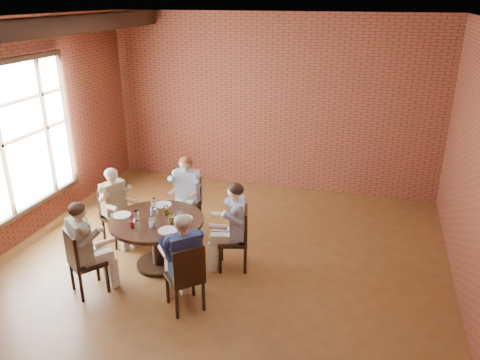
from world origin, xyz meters
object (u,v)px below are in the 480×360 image
(diner_d, at_px, (86,248))
(diner_c, at_px, (116,207))
(diner_a, at_px, (233,227))
(chair_a, at_px, (239,236))
(chair_c, at_px, (114,213))
(smartphone, at_px, (169,230))
(dining_table, at_px, (157,233))
(chair_b, at_px, (188,201))
(diner_e, at_px, (184,262))
(chair_e, at_px, (187,276))
(diner_b, at_px, (186,195))
(chair_d, at_px, (81,260))

(diner_d, bearing_deg, diner_c, -40.10)
(diner_a, bearing_deg, chair_a, 90.00)
(chair_c, distance_m, smartphone, 1.49)
(dining_table, height_order, chair_a, chair_a)
(chair_b, relative_size, diner_d, 0.70)
(chair_c, distance_m, diner_e, 2.14)
(dining_table, bearing_deg, diner_a, 14.84)
(chair_a, bearing_deg, diner_c, -109.06)
(chair_a, bearing_deg, diner_e, -34.10)
(chair_a, xyz_separation_m, chair_e, (-0.32, -1.14, -0.00))
(diner_b, xyz_separation_m, diner_c, (-0.88, -0.70, -0.02))
(chair_b, relative_size, diner_e, 0.70)
(dining_table, distance_m, chair_c, 1.09)
(chair_a, relative_size, diner_d, 0.71)
(diner_b, xyz_separation_m, chair_e, (0.83, -1.99, -0.14))
(diner_a, xyz_separation_m, chair_b, (-1.07, 0.95, -0.15))
(dining_table, relative_size, diner_d, 1.03)
(chair_b, relative_size, chair_e, 0.99)
(diner_d, distance_m, diner_e, 1.34)
(chair_b, bearing_deg, diner_c, -140.13)
(chair_b, height_order, chair_e, chair_e)
(chair_c, relative_size, chair_e, 0.97)
(chair_d, xyz_separation_m, smartphone, (0.95, 0.64, 0.26))
(dining_table, xyz_separation_m, diner_a, (1.04, 0.27, 0.12))
(smartphone, bearing_deg, chair_b, 86.45)
(diner_a, distance_m, chair_c, 2.03)
(dining_table, xyz_separation_m, chair_b, (-0.03, 1.22, -0.03))
(chair_a, relative_size, chair_c, 1.04)
(chair_a, xyz_separation_m, chair_d, (-1.77, -1.18, -0.00))
(diner_d, bearing_deg, dining_table, -90.00)
(chair_c, distance_m, chair_d, 1.40)
(diner_c, bearing_deg, chair_c, 90.00)
(chair_a, relative_size, diner_a, 0.71)
(diner_c, height_order, diner_e, diner_e)
(chair_b, xyz_separation_m, diner_c, (-0.88, -0.78, 0.13))
(chair_c, bearing_deg, chair_d, -140.62)
(chair_c, xyz_separation_m, smartphone, (1.28, -0.72, 0.27))
(chair_d, xyz_separation_m, diner_e, (1.39, 0.11, 0.15))
(chair_c, height_order, diner_d, diner_d)
(chair_c, height_order, chair_d, chair_d)
(chair_b, xyz_separation_m, smartphone, (0.33, -1.47, 0.26))
(dining_table, bearing_deg, smartphone, -39.56)
(diner_d, height_order, diner_e, diner_e)
(diner_b, distance_m, chair_d, 2.13)
(chair_a, bearing_deg, chair_b, -143.68)
(chair_b, relative_size, diner_c, 0.73)
(diner_b, distance_m, smartphone, 1.44)
(chair_a, xyz_separation_m, diner_c, (-2.03, 0.15, 0.12))
(diner_b, bearing_deg, diner_a, -40.72)
(diner_a, bearing_deg, chair_b, -146.29)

